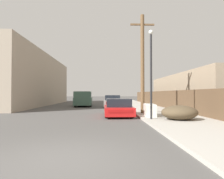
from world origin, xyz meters
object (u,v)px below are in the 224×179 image
at_px(discarded_fridge, 150,110).
at_px(brush_pile, 179,113).
at_px(car_parked_mid, 112,102).
at_px(pickup_truck, 84,99).
at_px(car_parked_far, 113,100).
at_px(street_lamp, 151,68).
at_px(parked_sports_car_red, 118,108).
at_px(utility_pole, 142,62).

relative_size(discarded_fridge, brush_pile, 0.93).
relative_size(car_parked_mid, pickup_truck, 0.70).
relative_size(car_parked_far, street_lamp, 0.92).
height_order(discarded_fridge, car_parked_mid, car_parked_mid).
bearing_deg(discarded_fridge, parked_sports_car_red, 158.03).
relative_size(discarded_fridge, pickup_truck, 0.31).
distance_m(utility_pole, street_lamp, 3.60).
bearing_deg(brush_pile, street_lamp, 166.33).
relative_size(parked_sports_car_red, car_parked_mid, 0.99).
relative_size(discarded_fridge, car_parked_far, 0.39).
relative_size(car_parked_mid, brush_pile, 2.09).
distance_m(car_parked_far, brush_pile, 20.14).
distance_m(parked_sports_car_red, car_parked_mid, 8.82).
xyz_separation_m(pickup_truck, utility_pole, (5.44, -10.03, 3.01)).
bearing_deg(discarded_fridge, car_parked_far, 100.04).
height_order(car_parked_mid, pickup_truck, pickup_truck).
bearing_deg(street_lamp, discarded_fridge, 80.13).
relative_size(parked_sports_car_red, utility_pole, 0.56).
height_order(discarded_fridge, parked_sports_car_red, parked_sports_car_red).
distance_m(car_parked_far, utility_pole, 16.50).
relative_size(parked_sports_car_red, brush_pile, 2.06).
height_order(car_parked_mid, street_lamp, street_lamp).
xyz_separation_m(pickup_truck, brush_pile, (6.77, -13.88, -0.40)).
distance_m(discarded_fridge, brush_pile, 2.32).
height_order(parked_sports_car_red, car_parked_far, car_parked_far).
height_order(discarded_fridge, utility_pole, utility_pole).
bearing_deg(discarded_fridge, pickup_truck, 119.90).
bearing_deg(discarded_fridge, utility_pole, 98.28).
relative_size(utility_pole, street_lamp, 1.44).
height_order(car_parked_mid, car_parked_far, car_parked_mid).
bearing_deg(discarded_fridge, brush_pile, -53.63).
bearing_deg(utility_pole, discarded_fridge, -86.61).
bearing_deg(pickup_truck, discarded_fridge, 112.51).
bearing_deg(utility_pole, car_parked_mid, 103.86).
xyz_separation_m(discarded_fridge, brush_pile, (1.21, -1.98, 0.02)).
bearing_deg(parked_sports_car_red, discarded_fridge, -27.28).
distance_m(car_parked_mid, street_lamp, 11.83).
height_order(parked_sports_car_red, street_lamp, street_lamp).
relative_size(car_parked_mid, street_lamp, 0.82).
xyz_separation_m(discarded_fridge, utility_pole, (-0.11, 1.88, 3.43)).
bearing_deg(car_parked_far, discarded_fridge, -84.54).
distance_m(car_parked_mid, utility_pole, 8.83).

